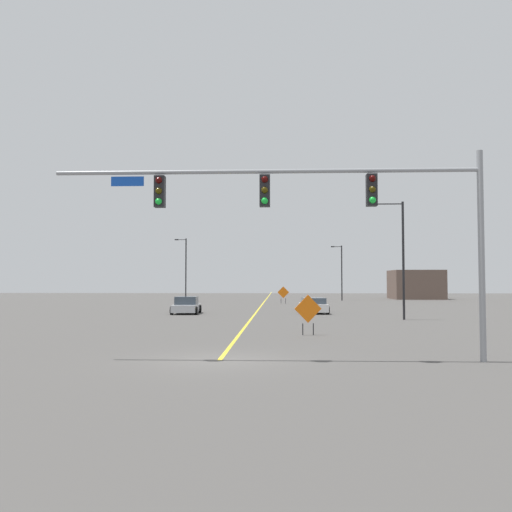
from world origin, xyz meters
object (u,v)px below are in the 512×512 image
Objects in this scene: street_lamp_far_left at (185,267)px; car_silver_approaching at (186,306)px; street_lamp_near_right at (341,270)px; street_lamp_near_left at (400,254)px; traffic_signal_assembly at (322,203)px; construction_sign_right_shoulder at (283,293)px; construction_sign_median_near at (308,310)px; car_white_passing at (313,306)px.

street_lamp_far_left is 26.67m from car_silver_approaching.
car_silver_approaching is (-15.62, -30.15, -3.43)m from street_lamp_near_right.
street_lamp_near_left is 2.06× the size of car_silver_approaching.
traffic_signal_assembly is at bearing -109.29° from street_lamp_near_left.
construction_sign_right_shoulder is at bearing 106.56° from street_lamp_near_left.
street_lamp_far_left is 20.69m from street_lamp_near_right.
car_silver_approaching is at bearing 117.43° from construction_sign_median_near.
car_white_passing is (-5.47, -29.05, -3.44)m from street_lamp_near_right.
car_white_passing is at bearing 6.18° from car_silver_approaching.
construction_sign_right_shoulder is at bearing -127.04° from street_lamp_near_right.
street_lamp_far_left is 2.09× the size of car_silver_approaching.
street_lamp_near_right is 47.66m from construction_sign_median_near.
car_white_passing is (14.79, -24.89, -3.80)m from street_lamp_far_left.
traffic_signal_assembly is 1.91× the size of street_lamp_near_right.
traffic_signal_assembly is 56.01m from street_lamp_near_right.
construction_sign_right_shoulder reaches higher than construction_sign_median_near.
street_lamp_far_left is (-13.47, 51.43, -0.73)m from traffic_signal_assembly.
traffic_signal_assembly is 9.38m from construction_sign_median_near.
car_silver_approaching is (-8.82, 25.44, -4.52)m from traffic_signal_assembly.
construction_sign_median_near is at bearing 90.19° from traffic_signal_assembly.
construction_sign_right_shoulder is 18.89m from car_white_passing.
car_white_passing is at bearing -82.99° from construction_sign_right_shoulder.
street_lamp_near_right is (6.80, 55.59, -1.08)m from traffic_signal_assembly.
street_lamp_near_right reaches higher than car_silver_approaching.
construction_sign_right_shoulder is (-7.78, -10.31, -2.83)m from street_lamp_near_right.
street_lamp_near_right is 29.76m from car_white_passing.
street_lamp_near_right is (20.27, 4.16, -0.35)m from street_lamp_far_left.
street_lamp_near_right is 3.71× the size of construction_sign_right_shoulder.
street_lamp_near_right is 1.60× the size of car_white_passing.
street_lamp_near_left is at bearing -53.21° from car_white_passing.
street_lamp_far_left is at bearing 122.17° from street_lamp_near_left.
construction_sign_right_shoulder is (-0.98, 45.28, -3.91)m from traffic_signal_assembly.
construction_sign_right_shoulder is 0.51× the size of car_silver_approaching.
car_silver_approaching is at bearing -117.38° from street_lamp_near_right.
car_white_passing is 10.20m from car_silver_approaching.
construction_sign_right_shoulder reaches higher than car_silver_approaching.
street_lamp_near_right is at bearing 11.60° from street_lamp_far_left.
traffic_signal_assembly is 1.77× the size of street_lamp_near_left.
street_lamp_near_right is at bearing 83.03° from traffic_signal_assembly.
construction_sign_median_near is (-6.78, -10.78, -3.26)m from street_lamp_near_left.
street_lamp_near_left is at bearing -57.83° from street_lamp_far_left.
street_lamp_far_left is 29.20m from car_white_passing.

